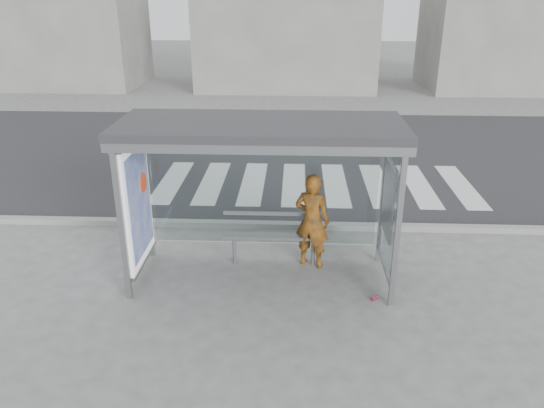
{
  "coord_description": "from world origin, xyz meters",
  "views": [
    {
      "loc": [
        0.52,
        -7.61,
        4.48
      ],
      "look_at": [
        0.16,
        0.2,
        1.24
      ],
      "focal_mm": 35.0,
      "sensor_mm": 36.0,
      "label": 1
    }
  ],
  "objects_px": {
    "bench": "(274,235)",
    "soda_can": "(374,298)",
    "bus_shelter": "(237,162)",
    "person": "(312,221)"
  },
  "relations": [
    {
      "from": "bus_shelter",
      "to": "person",
      "type": "height_order",
      "value": "bus_shelter"
    },
    {
      "from": "bus_shelter",
      "to": "soda_can",
      "type": "height_order",
      "value": "bus_shelter"
    },
    {
      "from": "bus_shelter",
      "to": "person",
      "type": "relative_size",
      "value": 2.57
    },
    {
      "from": "soda_can",
      "to": "bench",
      "type": "bearing_deg",
      "value": 145.6
    },
    {
      "from": "person",
      "to": "soda_can",
      "type": "relative_size",
      "value": 13.98
    },
    {
      "from": "bus_shelter",
      "to": "bench",
      "type": "xyz_separation_m",
      "value": [
        0.55,
        0.44,
        -1.45
      ]
    },
    {
      "from": "bus_shelter",
      "to": "soda_can",
      "type": "bearing_deg",
      "value": -16.99
    },
    {
      "from": "bus_shelter",
      "to": "person",
      "type": "distance_m",
      "value": 1.71
    },
    {
      "from": "bench",
      "to": "soda_can",
      "type": "distance_m",
      "value": 2.0
    },
    {
      "from": "bench",
      "to": "soda_can",
      "type": "bearing_deg",
      "value": -34.4
    }
  ]
}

